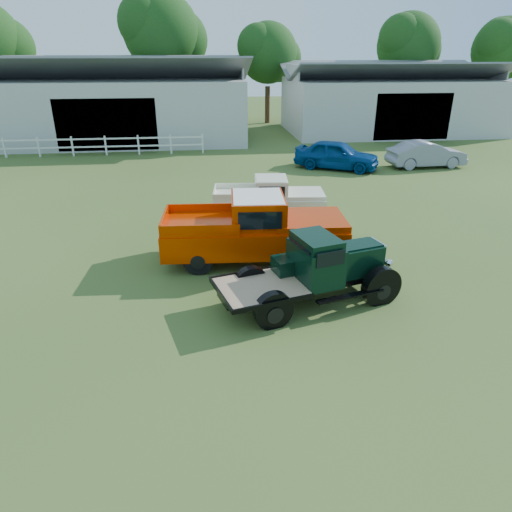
{
  "coord_description": "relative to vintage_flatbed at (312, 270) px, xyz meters",
  "views": [
    {
      "loc": [
        -1.08,
        -9.58,
        5.92
      ],
      "look_at": [
        0.2,
        1.2,
        1.05
      ],
      "focal_mm": 32.0,
      "sensor_mm": 36.0,
      "label": 1
    }
  ],
  "objects": [
    {
      "name": "vintage_flatbed",
      "position": [
        0.0,
        0.0,
        0.0
      ],
      "size": [
        4.9,
        2.95,
        1.82
      ],
      "primitive_type": null,
      "rotation": [
        0.0,
        0.0,
        0.26
      ],
      "color": "black",
      "rests_on": "ground"
    },
    {
      "name": "ground",
      "position": [
        -1.53,
        -0.48,
        -0.91
      ],
      "size": [
        120.0,
        120.0,
        0.0
      ],
      "primitive_type": "plane",
      "color": "#3A5421"
    },
    {
      "name": "shed_right",
      "position": [
        12.47,
        26.52,
        1.69
      ],
      "size": [
        16.8,
        9.2,
        5.2
      ],
      "primitive_type": null,
      "color": "#ADADAD",
      "rests_on": "ground"
    },
    {
      "name": "white_pickup",
      "position": [
        -0.16,
        6.49,
        -0.11
      ],
      "size": [
        4.49,
        2.1,
        1.6
      ],
      "primitive_type": null,
      "rotation": [
        0.0,
        0.0,
        -0.1
      ],
      "color": "beige",
      "rests_on": "ground"
    },
    {
      "name": "misc_car_grey",
      "position": [
        9.84,
        14.14,
        -0.2
      ],
      "size": [
        4.37,
        1.74,
        1.41
      ],
      "primitive_type": "imported",
      "rotation": [
        0.0,
        0.0,
        1.63
      ],
      "color": "gray",
      "rests_on": "ground"
    },
    {
      "name": "tree_c",
      "position": [
        3.47,
        32.52,
        3.59
      ],
      "size": [
        5.4,
        5.4,
        9.0
      ],
      "primitive_type": null,
      "color": "#123613",
      "rests_on": "ground"
    },
    {
      "name": "tree_b",
      "position": [
        -5.53,
        33.52,
        4.84
      ],
      "size": [
        6.9,
        6.9,
        11.5
      ],
      "primitive_type": null,
      "color": "#123613",
      "rests_on": "ground"
    },
    {
      "name": "tree_e",
      "position": [
        24.47,
        31.52,
        3.84
      ],
      "size": [
        5.7,
        5.7,
        9.5
      ],
      "primitive_type": null,
      "color": "#123613",
      "rests_on": "ground"
    },
    {
      "name": "tree_d",
      "position": [
        16.47,
        33.52,
        4.09
      ],
      "size": [
        6.0,
        6.0,
        10.0
      ],
      "primitive_type": null,
      "color": "#123613",
      "rests_on": "ground"
    },
    {
      "name": "red_pickup",
      "position": [
        -1.14,
        2.79,
        0.13
      ],
      "size": [
        5.8,
        2.51,
        2.07
      ],
      "primitive_type": null,
      "rotation": [
        0.0,
        0.0,
        -0.06
      ],
      "color": "#BB2A00",
      "rests_on": "ground"
    },
    {
      "name": "misc_car_blue",
      "position": [
        4.74,
        14.3,
        -0.13
      ],
      "size": [
        4.87,
        3.83,
        1.55
      ],
      "primitive_type": "imported",
      "rotation": [
        0.0,
        0.0,
        1.06
      ],
      "color": "navy",
      "rests_on": "ground"
    },
    {
      "name": "shed_left",
      "position": [
        -8.53,
        25.52,
        1.89
      ],
      "size": [
        18.8,
        10.2,
        5.6
      ],
      "primitive_type": null,
      "color": "#ADADAD",
      "rests_on": "ground"
    },
    {
      "name": "fence_rail",
      "position": [
        -9.53,
        19.52,
        -0.31
      ],
      "size": [
        14.2,
        0.16,
        1.2
      ],
      "primitive_type": null,
      "color": "white",
      "rests_on": "ground"
    }
  ]
}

